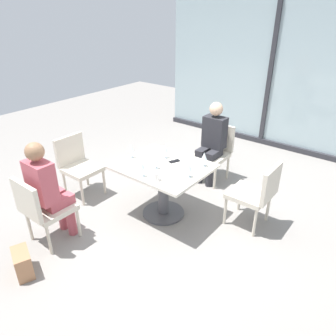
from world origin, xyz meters
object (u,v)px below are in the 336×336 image
wine_glass_2 (204,156)px  coffee_cup (157,177)px  wine_glass_0 (165,149)px  wine_glass_1 (155,159)px  chair_far_right (257,192)px  cell_phone_on_table (174,161)px  chair_side_end (78,163)px  person_near_window (212,139)px  wine_glass_4 (131,148)px  wine_glass_3 (142,166)px  chair_front_left (42,207)px  chair_near_window (215,149)px  handbag_0 (23,263)px  wine_glass_5 (189,167)px  person_front_left (48,188)px  dining_table_main (163,179)px

wine_glass_2 → coffee_cup: bearing=-109.7°
wine_glass_0 → wine_glass_1: (0.09, -0.31, 0.00)m
chair_far_right → cell_phone_on_table: chair_far_right is taller
chair_side_end → person_near_window: 2.02m
chair_far_right → cell_phone_on_table: 1.09m
wine_glass_0 → wine_glass_1: bearing=-73.2°
person_near_window → wine_glass_4: bearing=-110.6°
person_near_window → wine_glass_3: size_ratio=6.81×
wine_glass_2 → person_near_window: bearing=114.9°
chair_front_left → chair_near_window: size_ratio=1.00×
chair_near_window → chair_far_right: bearing=-36.5°
wine_glass_3 → chair_front_left: bearing=-126.9°
chair_far_right → handbag_0: bearing=-124.1°
wine_glass_5 → chair_front_left: bearing=-132.2°
chair_far_right → wine_glass_0: wine_glass_0 is taller
chair_near_window → wine_glass_5: (0.43, -1.34, 0.37)m
person_front_left → wine_glass_1: 1.27m
wine_glass_1 → wine_glass_2: size_ratio=1.00×
wine_glass_0 → wine_glass_1: size_ratio=1.00×
wine_glass_2 → coffee_cup: (-0.23, -0.64, -0.09)m
chair_near_window → person_near_window: (-0.00, -0.11, 0.20)m
wine_glass_3 → cell_phone_on_table: (0.06, 0.54, -0.13)m
cell_phone_on_table → handbag_0: cell_phone_on_table is taller
chair_side_end → wine_glass_0: bearing=23.7°
person_near_window → wine_glass_1: 1.31m
chair_far_right → wine_glass_1: bearing=-149.4°
chair_side_end → coffee_cup: size_ratio=9.67×
chair_far_right → dining_table_main: bearing=-154.1°
chair_side_end → chair_far_right: bearing=19.8°
dining_table_main → cell_phone_on_table: size_ratio=7.69×
chair_front_left → cell_phone_on_table: size_ratio=6.04×
chair_front_left → wine_glass_3: size_ratio=4.70×
chair_front_left → chair_far_right: (1.75, 1.80, 0.00)m
person_near_window → handbag_0: size_ratio=4.20×
wine_glass_1 → wine_glass_3: bearing=-87.5°
wine_glass_4 → chair_near_window: bearing=70.9°
wine_glass_2 → chair_front_left: bearing=-125.0°
chair_front_left → person_near_window: person_near_window is taller
chair_front_left → person_front_left: 0.23m
wine_glass_1 → cell_phone_on_table: wine_glass_1 is taller
chair_near_window → chair_far_right: 1.31m
cell_phone_on_table → handbag_0: bearing=-82.2°
dining_table_main → chair_side_end: 1.35m
chair_side_end → coffee_cup: chair_side_end is taller
chair_far_right → chair_side_end: size_ratio=1.00×
chair_side_end → person_near_window: (1.31, 1.52, 0.20)m
chair_far_right → handbag_0: chair_far_right is taller
handbag_0 → wine_glass_4: bearing=110.7°
person_near_window → wine_glass_5: person_near_window is taller
chair_far_right → person_front_left: (-1.75, -1.69, 0.20)m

